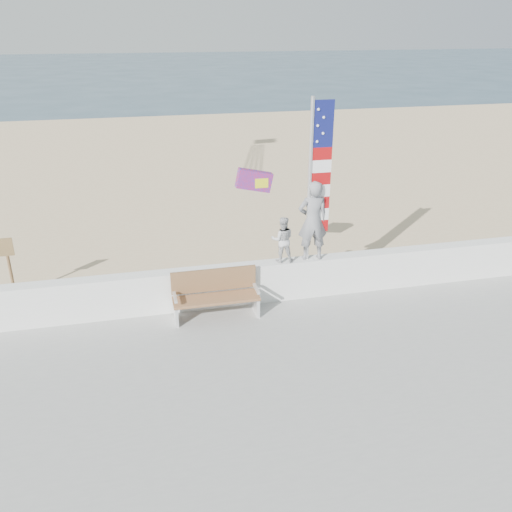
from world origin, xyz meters
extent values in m
plane|color=#294253|center=(0.00, 0.00, 0.00)|extent=(220.00, 220.00, 0.00)
cube|color=beige|center=(0.00, 9.00, 0.04)|extent=(90.00, 40.00, 0.08)
cube|color=white|center=(0.00, 2.00, 0.63)|extent=(30.00, 0.35, 0.90)
imported|color=gray|center=(1.50, 2.00, 1.97)|extent=(0.68, 0.48, 1.78)
imported|color=#B6B6B6|center=(0.83, 2.00, 1.59)|extent=(0.56, 0.47, 1.03)
cube|color=#91633F|center=(-0.73, 1.45, 0.62)|extent=(1.80, 0.50, 0.06)
cube|color=brown|center=(-0.73, 1.72, 0.93)|extent=(1.80, 0.05, 0.50)
cube|color=white|center=(-1.58, 1.45, 0.38)|extent=(0.06, 0.50, 0.40)
cube|color=white|center=(-1.58, 1.40, 0.78)|extent=(0.06, 0.45, 0.05)
cube|color=white|center=(0.12, 1.45, 0.38)|extent=(0.06, 0.50, 0.40)
cube|color=white|center=(0.12, 1.40, 0.78)|extent=(0.06, 0.45, 0.05)
cylinder|color=silver|center=(1.40, 2.00, 2.83)|extent=(0.08, 0.08, 3.50)
cube|color=#0F1451|center=(1.64, 2.00, 4.03)|extent=(0.44, 0.02, 0.95)
cube|color=#9E0A0C|center=(1.64, 2.00, 1.84)|extent=(0.44, 0.02, 0.26)
cube|color=white|center=(1.64, 2.00, 2.10)|extent=(0.44, 0.02, 0.26)
cube|color=#9E0A0C|center=(1.64, 2.00, 2.37)|extent=(0.44, 0.02, 0.26)
cube|color=white|center=(1.64, 2.00, 2.63)|extent=(0.44, 0.02, 0.26)
cube|color=#9E0A0C|center=(1.64, 2.00, 2.89)|extent=(0.44, 0.02, 0.26)
cube|color=white|center=(1.64, 2.00, 3.16)|extent=(0.44, 0.02, 0.26)
cube|color=#9E0A0C|center=(1.64, 2.00, 3.42)|extent=(0.44, 0.02, 0.26)
sphere|color=white|center=(1.52, 1.98, 3.68)|extent=(0.06, 0.06, 0.06)
sphere|color=white|center=(1.64, 1.98, 3.84)|extent=(0.06, 0.06, 0.06)
sphere|color=white|center=(1.52, 1.98, 4.00)|extent=(0.06, 0.06, 0.06)
sphere|color=white|center=(1.64, 1.98, 4.16)|extent=(0.06, 0.06, 0.06)
sphere|color=white|center=(1.52, 1.98, 4.32)|extent=(0.06, 0.06, 0.06)
cube|color=red|center=(0.48, 3.21, 2.61)|extent=(0.87, 0.22, 0.60)
cube|color=yellow|center=(0.63, 3.21, 2.56)|extent=(0.31, 0.23, 0.22)
cylinder|color=brown|center=(-5.09, 3.60, 0.68)|extent=(0.07, 0.07, 1.20)
cube|color=olive|center=(-5.09, 3.58, 1.33)|extent=(0.32, 0.03, 0.42)
camera|label=1|loc=(-2.18, -8.46, 5.94)|focal=38.00mm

